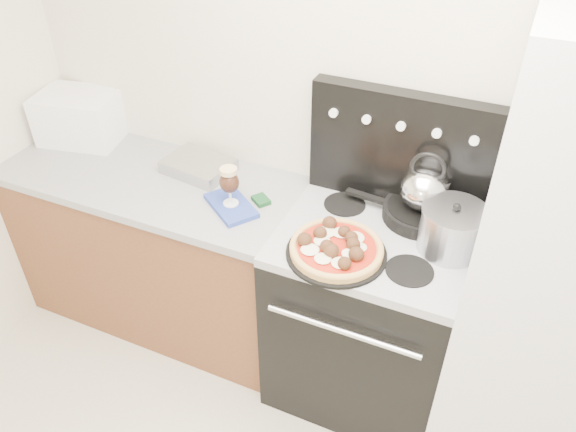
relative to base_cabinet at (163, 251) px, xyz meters
The scene contains 16 objects.
room_shell 1.59m from the base_cabinet, 41.46° to the right, with size 3.52×3.01×2.52m.
base_cabinet is the anchor object (origin of this frame).
countertop 0.45m from the base_cabinet, ahead, with size 1.48×0.63×0.04m, color #98989B.
stove_body 1.11m from the base_cabinet, ahead, with size 0.76×0.65×0.88m, color black.
cooktop 1.20m from the base_cabinet, ahead, with size 0.76×0.65×0.04m, color #ADADB2.
backguard 1.35m from the base_cabinet, 12.75° to the left, with size 0.76×0.08×0.50m, color black.
fridge 1.88m from the base_cabinet, ahead, with size 0.64×0.68×1.90m, color silver.
toaster_oven 0.80m from the base_cabinet, 162.49° to the left, with size 0.39×0.29×0.25m, color white.
foil_sheet 0.55m from the base_cabinet, 32.86° to the left, with size 0.31×0.22×0.06m, color silver.
oven_mitt 0.68m from the base_cabinet, ahead, with size 0.26×0.15×0.02m, color #29409F.
beer_glass 0.75m from the base_cabinet, ahead, with size 0.08×0.08×0.18m, color #321A10, non-canonical shape.
pizza_pan 1.14m from the base_cabinet, 11.05° to the right, with size 0.39×0.39×0.01m, color black.
pizza 1.15m from the base_cabinet, 11.05° to the right, with size 0.36×0.36×0.05m, color tan, non-canonical shape.
skillet 1.35m from the base_cabinet, ahead, with size 0.31×0.31×0.06m, color black.
tea_kettle 1.41m from the base_cabinet, ahead, with size 0.20×0.20×0.22m, color silver, non-canonical shape.
stock_pot 1.50m from the base_cabinet, ahead, with size 0.24×0.24×0.18m, color #ABABB5.
Camera 1 is at (0.47, -0.56, 2.34)m, focal length 35.00 mm.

